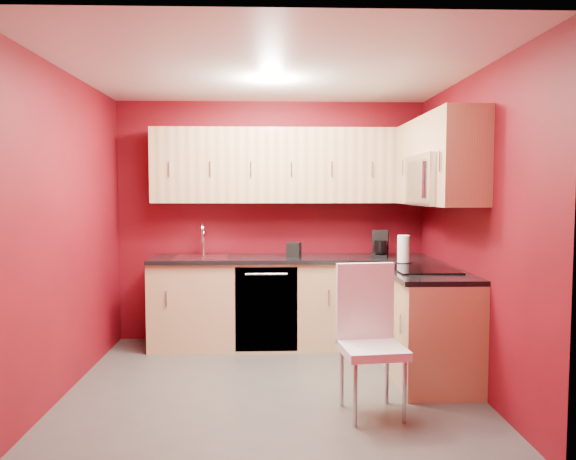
{
  "coord_description": "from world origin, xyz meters",
  "views": [
    {
      "loc": [
        -0.01,
        -4.41,
        1.57
      ],
      "look_at": [
        0.15,
        0.55,
        1.22
      ],
      "focal_mm": 35.0,
      "sensor_mm": 36.0,
      "label": 1
    }
  ],
  "objects": [
    {
      "name": "dishwasher_front",
      "position": [
        -0.05,
        0.91,
        0.43
      ],
      "size": [
        0.6,
        0.02,
        0.82
      ],
      "primitive_type": "cube",
      "color": "black",
      "rests_on": "base_cabinets_back"
    },
    {
      "name": "napkin_holder",
      "position": [
        0.23,
        1.19,
        0.98
      ],
      "size": [
        0.16,
        0.16,
        0.14
      ],
      "primitive_type": null,
      "rotation": [
        0.0,
        0.0,
        -0.24
      ],
      "color": "black",
      "rests_on": "countertop_back"
    },
    {
      "name": "upper_cabinets_back",
      "position": [
        0.2,
        1.32,
        1.83
      ],
      "size": [
        2.8,
        0.35,
        0.75
      ],
      "primitive_type": "cube",
      "color": "tan",
      "rests_on": "wall_back"
    },
    {
      "name": "ceiling",
      "position": [
        0.0,
        0.0,
        2.5
      ],
      "size": [
        3.2,
        3.2,
        0.0
      ],
      "primitive_type": "plane",
      "rotation": [
        3.14,
        0.0,
        0.0
      ],
      "color": "white",
      "rests_on": "wall_back"
    },
    {
      "name": "microwave",
      "position": [
        1.39,
        0.2,
        1.66
      ],
      "size": [
        0.42,
        0.76,
        0.42
      ],
      "color": "silver",
      "rests_on": "upper_cabinets_right"
    },
    {
      "name": "coffee_maker",
      "position": [
        1.09,
        1.14,
        1.04
      ],
      "size": [
        0.21,
        0.25,
        0.27
      ],
      "primitive_type": null,
      "rotation": [
        0.0,
        0.0,
        -0.29
      ],
      "color": "black",
      "rests_on": "countertop_back"
    },
    {
      "name": "dining_chair",
      "position": [
        0.7,
        -0.59,
        0.52
      ],
      "size": [
        0.47,
        0.49,
        1.05
      ],
      "primitive_type": null,
      "rotation": [
        0.0,
        0.0,
        0.12
      ],
      "color": "white",
      "rests_on": "floor"
    },
    {
      "name": "base_cabinets_back",
      "position": [
        0.2,
        1.2,
        0.43
      ],
      "size": [
        2.8,
        0.6,
        0.87
      ],
      "primitive_type": "cube",
      "color": "tan",
      "rests_on": "floor"
    },
    {
      "name": "downlight",
      "position": [
        0.0,
        0.3,
        2.48
      ],
      "size": [
        0.2,
        0.2,
        0.01
      ],
      "primitive_type": "cylinder",
      "color": "white",
      "rests_on": "ceiling"
    },
    {
      "name": "wall_front",
      "position": [
        0.0,
        -1.5,
        1.25
      ],
      "size": [
        3.2,
        0.0,
        3.2
      ],
      "primitive_type": "plane",
      "rotation": [
        -1.57,
        0.0,
        0.0
      ],
      "color": "maroon",
      "rests_on": "floor"
    },
    {
      "name": "sink",
      "position": [
        -0.7,
        1.2,
        0.94
      ],
      "size": [
        0.52,
        0.42,
        0.35
      ],
      "color": "silver",
      "rests_on": "countertop_back"
    },
    {
      "name": "wall_back",
      "position": [
        0.0,
        1.5,
        1.25
      ],
      "size": [
        3.2,
        0.0,
        3.2
      ],
      "primitive_type": "plane",
      "rotation": [
        1.57,
        0.0,
        0.0
      ],
      "color": "maroon",
      "rests_on": "floor"
    },
    {
      "name": "upper_cabinets_right",
      "position": [
        1.42,
        0.44,
        1.89
      ],
      "size": [
        0.35,
        1.55,
        0.75
      ],
      "color": "tan",
      "rests_on": "wall_right"
    },
    {
      "name": "wall_right",
      "position": [
        1.6,
        0.0,
        1.25
      ],
      "size": [
        0.0,
        3.0,
        3.0
      ],
      "primitive_type": "plane",
      "rotation": [
        1.57,
        0.0,
        -1.57
      ],
      "color": "maroon",
      "rests_on": "floor"
    },
    {
      "name": "cooktop",
      "position": [
        1.28,
        0.2,
        0.92
      ],
      "size": [
        0.5,
        0.55,
        0.01
      ],
      "primitive_type": "cube",
      "color": "black",
      "rests_on": "countertop_right"
    },
    {
      "name": "countertop_right",
      "position": [
        1.29,
        0.23,
        0.89
      ],
      "size": [
        0.63,
        1.27,
        0.04
      ],
      "primitive_type": "cube",
      "color": "black",
      "rests_on": "base_cabinets_right"
    },
    {
      "name": "paper_towel",
      "position": [
        1.21,
        0.65,
        1.04
      ],
      "size": [
        0.17,
        0.17,
        0.26
      ],
      "primitive_type": null,
      "rotation": [
        0.0,
        0.0,
        -0.17
      ],
      "color": "white",
      "rests_on": "countertop_right"
    },
    {
      "name": "base_cabinets_right",
      "position": [
        1.3,
        0.25,
        0.43
      ],
      "size": [
        0.6,
        1.3,
        0.87
      ],
      "primitive_type": "cube",
      "color": "tan",
      "rests_on": "floor"
    },
    {
      "name": "floor",
      "position": [
        0.0,
        0.0,
        0.0
      ],
      "size": [
        3.2,
        3.2,
        0.0
      ],
      "primitive_type": "plane",
      "color": "#464441",
      "rests_on": "ground"
    },
    {
      "name": "wall_left",
      "position": [
        -1.6,
        0.0,
        1.25
      ],
      "size": [
        0.0,
        3.0,
        3.0
      ],
      "primitive_type": "plane",
      "rotation": [
        1.57,
        0.0,
        1.57
      ],
      "color": "maroon",
      "rests_on": "floor"
    },
    {
      "name": "countertop_back",
      "position": [
        0.2,
        1.19,
        0.89
      ],
      "size": [
        2.8,
        0.63,
        0.04
      ],
      "primitive_type": "cube",
      "color": "black",
      "rests_on": "base_cabinets_back"
    }
  ]
}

